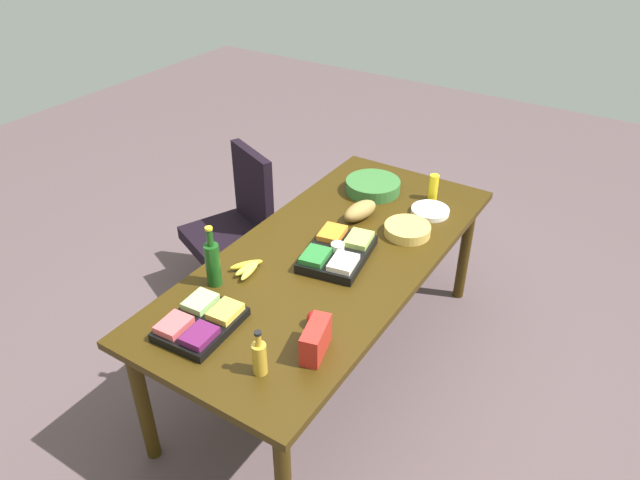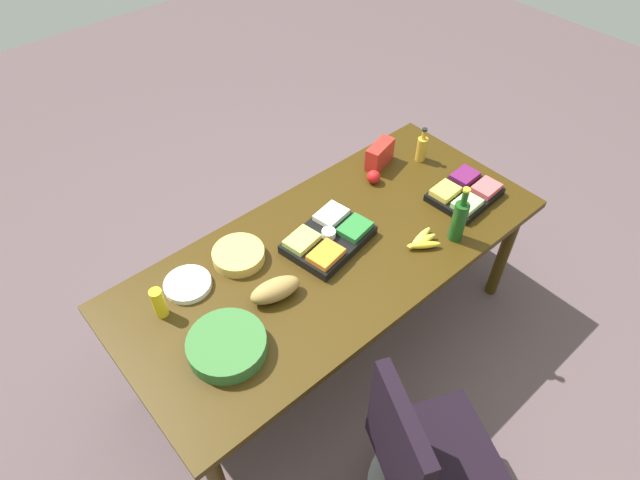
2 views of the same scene
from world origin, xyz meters
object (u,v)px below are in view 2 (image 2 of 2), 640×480
at_px(mustard_bottle, 159,303).
at_px(wine_bottle, 459,220).
at_px(conference_table, 333,259).
at_px(dressing_bottle, 422,148).
at_px(apple_red, 374,177).
at_px(chip_bowl, 239,255).
at_px(paper_plate_stack, 188,284).
at_px(chip_bag_red, 380,154).
at_px(veggie_tray, 329,238).
at_px(office_chair, 424,465).
at_px(bread_loaf, 275,290).
at_px(salad_bowl, 227,345).
at_px(fruit_platter, 465,193).
at_px(banana_bunch, 422,241).

distance_m(mustard_bottle, wine_bottle, 1.46).
xyz_separation_m(conference_table, dressing_bottle, (0.87, 0.20, 0.16)).
xyz_separation_m(apple_red, chip_bowl, (-0.90, 0.02, -0.01)).
xyz_separation_m(paper_plate_stack, chip_bag_red, (1.32, 0.06, 0.05)).
height_order(conference_table, chip_bag_red, chip_bag_red).
bearing_deg(veggie_tray, paper_plate_stack, 161.95).
relative_size(office_chair, bread_loaf, 4.09).
height_order(apple_red, salad_bowl, apple_red).
distance_m(salad_bowl, dressing_bottle, 1.63).
xyz_separation_m(fruit_platter, dressing_bottle, (0.07, 0.38, 0.05)).
bearing_deg(paper_plate_stack, mustard_bottle, -160.34).
bearing_deg(apple_red, mustard_bottle, -178.83).
distance_m(veggie_tray, dressing_bottle, 0.87).
height_order(conference_table, chip_bowl, chip_bowl).
relative_size(chip_bowl, wine_bottle, 0.79).
bearing_deg(wine_bottle, dressing_bottle, 57.22).
xyz_separation_m(chip_bag_red, chip_bowl, (-1.04, -0.08, -0.04)).
bearing_deg(dressing_bottle, apple_red, 174.63).
relative_size(salad_bowl, chip_bowl, 1.32).
distance_m(office_chair, paper_plate_stack, 1.33).
bearing_deg(wine_bottle, bread_loaf, 162.20).
distance_m(office_chair, mustard_bottle, 1.35).
bearing_deg(conference_table, salad_bowl, -169.13).
bearing_deg(mustard_bottle, office_chair, -64.87).
bearing_deg(dressing_bottle, mustard_bottle, 179.80).
xyz_separation_m(chip_bowl, mustard_bottle, (-0.45, -0.05, 0.05)).
distance_m(conference_table, fruit_platter, 0.82).
relative_size(office_chair, banana_bunch, 5.01).
bearing_deg(paper_plate_stack, veggie_tray, -18.05).
height_order(conference_table, apple_red, apple_red).
relative_size(banana_bunch, mustard_bottle, 1.24).
relative_size(office_chair, mustard_bottle, 6.22).
xyz_separation_m(chip_bag_red, mustard_bottle, (-1.49, -0.12, 0.01)).
xyz_separation_m(conference_table, bread_loaf, (-0.40, -0.05, 0.13)).
relative_size(veggie_tray, mustard_bottle, 2.94).
bearing_deg(veggie_tray, chip_bowl, 152.74).
xyz_separation_m(veggie_tray, salad_bowl, (-0.73, -0.19, 0.00)).
distance_m(office_chair, salad_bowl, 1.00).
height_order(bread_loaf, mustard_bottle, mustard_bottle).
relative_size(fruit_platter, chip_bowl, 1.49).
bearing_deg(paper_plate_stack, bread_loaf, -49.37).
distance_m(apple_red, mustard_bottle, 1.35).
relative_size(chip_bag_red, veggie_tray, 0.43).
bearing_deg(fruit_platter, wine_bottle, -149.96).
distance_m(fruit_platter, dressing_bottle, 0.39).
relative_size(paper_plate_stack, salad_bowl, 0.66).
height_order(bread_loaf, veggie_tray, bread_loaf).
distance_m(paper_plate_stack, mustard_bottle, 0.19).
distance_m(paper_plate_stack, dressing_bottle, 1.54).
height_order(bread_loaf, chip_bowl, bread_loaf).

